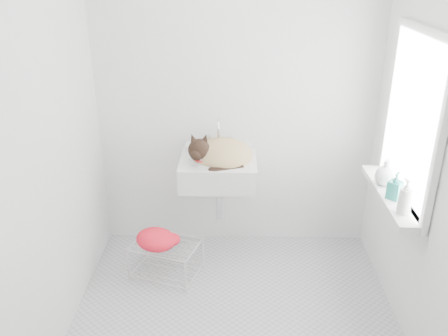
{
  "coord_description": "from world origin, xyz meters",
  "views": [
    {
      "loc": [
        -0.02,
        -2.59,
        2.26
      ],
      "look_at": [
        -0.09,
        0.5,
        0.88
      ],
      "focal_mm": 38.2,
      "sensor_mm": 36.0,
      "label": 1
    }
  ],
  "objects_px": {
    "bottle_a": "(403,213)",
    "bottle_c": "(384,184)",
    "cat": "(220,155)",
    "sink": "(218,159)",
    "wire_rack": "(166,258)",
    "bottle_b": "(393,198)"
  },
  "relations": [
    {
      "from": "bottle_b",
      "to": "cat",
      "type": "bearing_deg",
      "value": 151.67
    },
    {
      "from": "wire_rack",
      "to": "bottle_c",
      "type": "distance_m",
      "value": 1.68
    },
    {
      "from": "cat",
      "to": "bottle_c",
      "type": "xyz_separation_m",
      "value": [
        1.12,
        -0.4,
        -0.04
      ]
    },
    {
      "from": "bottle_b",
      "to": "bottle_c",
      "type": "bearing_deg",
      "value": 90.0
    },
    {
      "from": "wire_rack",
      "to": "bottle_a",
      "type": "distance_m",
      "value": 1.76
    },
    {
      "from": "bottle_b",
      "to": "wire_rack",
      "type": "bearing_deg",
      "value": 167.98
    },
    {
      "from": "wire_rack",
      "to": "bottle_c",
      "type": "height_order",
      "value": "bottle_c"
    },
    {
      "from": "bottle_c",
      "to": "cat",
      "type": "bearing_deg",
      "value": 160.37
    },
    {
      "from": "bottle_a",
      "to": "bottle_b",
      "type": "bearing_deg",
      "value": 90.0
    },
    {
      "from": "wire_rack",
      "to": "bottle_b",
      "type": "height_order",
      "value": "bottle_b"
    },
    {
      "from": "sink",
      "to": "wire_rack",
      "type": "bearing_deg",
      "value": -142.54
    },
    {
      "from": "bottle_a",
      "to": "bottle_c",
      "type": "distance_m",
      "value": 0.39
    },
    {
      "from": "sink",
      "to": "bottle_b",
      "type": "bearing_deg",
      "value": -28.8
    },
    {
      "from": "bottle_c",
      "to": "sink",
      "type": "bearing_deg",
      "value": 159.75
    },
    {
      "from": "sink",
      "to": "wire_rack",
      "type": "relative_size",
      "value": 1.23
    },
    {
      "from": "sink",
      "to": "wire_rack",
      "type": "distance_m",
      "value": 0.86
    },
    {
      "from": "bottle_c",
      "to": "bottle_b",
      "type": "bearing_deg",
      "value": -90.0
    },
    {
      "from": "cat",
      "to": "wire_rack",
      "type": "relative_size",
      "value": 1.05
    },
    {
      "from": "wire_rack",
      "to": "sink",
      "type": "bearing_deg",
      "value": 37.46
    },
    {
      "from": "sink",
      "to": "bottle_c",
      "type": "bearing_deg",
      "value": -20.25
    },
    {
      "from": "sink",
      "to": "cat",
      "type": "bearing_deg",
      "value": -57.86
    },
    {
      "from": "bottle_a",
      "to": "bottle_c",
      "type": "bearing_deg",
      "value": 90.0
    }
  ]
}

